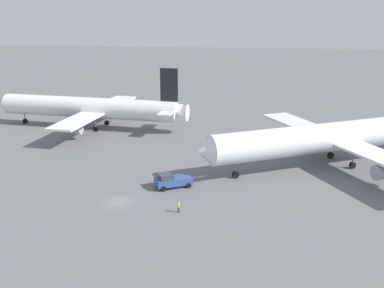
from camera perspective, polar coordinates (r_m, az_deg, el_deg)
ground_plane at (r=76.04m, az=-8.96°, el=-6.99°), size 600.00×600.00×0.00m
airliner_at_gate_left at (r=122.13m, az=-12.37°, el=4.33°), size 52.42×40.82×15.95m
airliner_being_pushed at (r=94.25m, az=16.65°, el=0.78°), size 50.92×46.21×16.63m
pushback_tug at (r=80.63m, az=-2.44°, el=-4.47°), size 9.08×5.85×2.87m
ground_crew_wing_walker_right at (r=71.06m, az=-1.66°, el=-7.72°), size 0.46×0.36×1.71m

